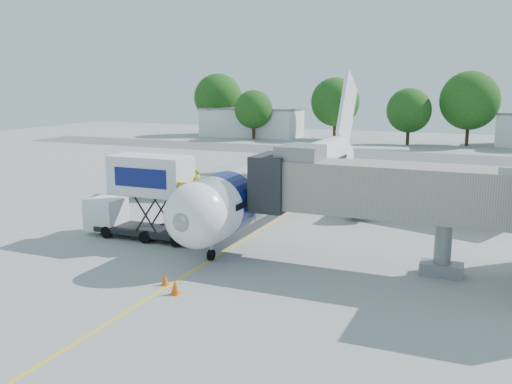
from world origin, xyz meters
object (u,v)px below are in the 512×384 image
at_px(ground_tug, 214,315).
at_px(catering_hiloader, 143,197).
at_px(aircraft, 291,175).
at_px(jet_bridge, 360,189).

bearing_deg(ground_tug, catering_hiloader, 128.85).
distance_m(aircraft, jet_bridge, 13.77).
height_order(jet_bridge, catering_hiloader, jet_bridge).
xyz_separation_m(aircraft, ground_tug, (4.52, -21.93, -2.28)).
height_order(aircraft, ground_tug, aircraft).
distance_m(aircraft, ground_tug, 22.51).
distance_m(aircraft, catering_hiloader, 12.77).
bearing_deg(ground_tug, jet_bridge, 66.10).
bearing_deg(jet_bridge, aircraft, 125.70).
height_order(catering_hiloader, ground_tug, catering_hiloader).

